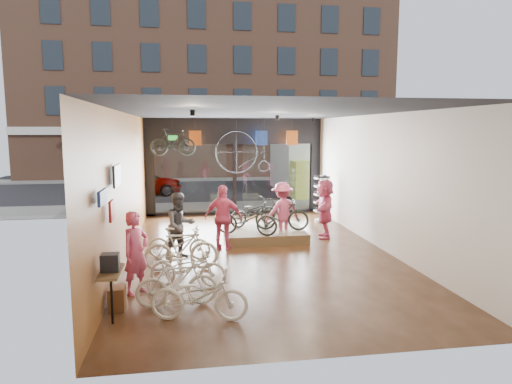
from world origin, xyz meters
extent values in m
cube|color=black|center=(0.00, 0.00, -0.02)|extent=(7.00, 12.00, 0.04)
cube|color=black|center=(0.00, 0.00, 3.82)|extent=(7.00, 12.00, 0.04)
cube|color=brown|center=(-3.52, 0.00, 1.90)|extent=(0.04, 12.00, 3.80)
cube|color=beige|center=(3.52, 0.00, 1.90)|extent=(0.04, 12.00, 3.80)
cube|color=beige|center=(0.00, -6.02, 1.90)|extent=(7.00, 0.04, 3.80)
cube|color=#198C26|center=(-2.40, 5.88, 3.05)|extent=(0.35, 0.06, 0.18)
cube|color=black|center=(0.00, 15.00, -0.01)|extent=(30.00, 18.00, 0.02)
cube|color=slate|center=(0.00, 7.20, 0.06)|extent=(30.00, 2.40, 0.12)
cube|color=slate|center=(0.00, 19.00, 0.06)|extent=(30.00, 2.00, 0.12)
cube|color=brown|center=(0.00, 21.50, 7.00)|extent=(26.00, 5.00, 14.00)
imported|color=gray|center=(-4.27, 12.00, 0.72)|extent=(4.20, 1.69, 1.43)
imported|color=beige|center=(-1.77, -4.33, 0.46)|extent=(1.82, 0.93, 0.91)
imported|color=beige|center=(-2.16, -3.62, 0.47)|extent=(1.58, 0.53, 0.93)
imported|color=beige|center=(-1.95, -2.54, 0.43)|extent=(1.73, 0.92, 0.86)
imported|color=beige|center=(-2.10, -1.34, 0.53)|extent=(1.77, 0.52, 1.06)
imported|color=beige|center=(-2.16, -0.36, 0.44)|extent=(1.76, 1.01, 0.87)
cube|color=brown|center=(0.42, 1.42, 0.15)|extent=(2.40, 1.80, 0.30)
imported|color=black|center=(-0.21, 0.85, 0.78)|extent=(1.92, 1.27, 0.96)
imported|color=black|center=(0.93, 1.30, 0.79)|extent=(1.71, 0.87, 0.99)
imported|color=black|center=(0.17, 2.08, 0.75)|extent=(1.81, 1.25, 0.90)
imported|color=#CC4C72|center=(-3.00, -2.77, 0.86)|extent=(0.73, 0.74, 1.72)
imported|color=#3F3F44|center=(-2.12, -0.27, 0.87)|extent=(1.06, 0.99, 1.74)
imported|color=#CC4C72|center=(-0.93, 0.45, 0.92)|extent=(1.15, 0.72, 1.83)
imported|color=#CC4C72|center=(0.97, 1.41, 0.88)|extent=(1.29, 0.98, 1.77)
imported|color=#CC4C72|center=(2.32, 1.42, 0.92)|extent=(0.97, 1.79, 1.84)
imported|color=black|center=(-2.37, 4.20, 2.93)|extent=(1.59, 0.47, 0.95)
cube|color=#CC5919|center=(-1.56, 5.20, 3.05)|extent=(0.45, 0.03, 0.55)
cube|color=#1E3F99|center=(0.96, 5.20, 3.05)|extent=(0.45, 0.03, 0.55)
cube|color=#CC5919|center=(2.16, 5.20, 3.05)|extent=(0.45, 0.03, 0.55)
camera|label=1|loc=(-1.98, -12.10, 3.35)|focal=32.00mm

